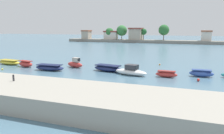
{
  "coord_description": "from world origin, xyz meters",
  "views": [
    {
      "loc": [
        20.58,
        -26.47,
        7.47
      ],
      "look_at": [
        7.72,
        8.54,
        0.94
      ],
      "focal_mm": 36.04,
      "sensor_mm": 36.0,
      "label": 1
    }
  ],
  "objects_px": {
    "moored_boat_0": "(9,62)",
    "mooring_buoy_0": "(160,64)",
    "moored_boat_1": "(26,64)",
    "moored_boat_4": "(108,68)",
    "moored_boat_3": "(75,64)",
    "mooring_buoy_2": "(2,69)",
    "moored_boat_7": "(201,73)",
    "moored_boat_5": "(131,71)",
    "moored_boat_2": "(50,68)",
    "mooring_buoy_1": "(198,80)",
    "mooring_bollard": "(13,78)",
    "moored_boat_6": "(166,74)"
  },
  "relations": [
    {
      "from": "moored_boat_4",
      "to": "mooring_buoy_0",
      "type": "xyz_separation_m",
      "value": [
        7.56,
        9.47,
        -0.38
      ]
    },
    {
      "from": "moored_boat_1",
      "to": "mooring_buoy_0",
      "type": "distance_m",
      "value": 26.44
    },
    {
      "from": "moored_boat_0",
      "to": "moored_boat_1",
      "type": "xyz_separation_m",
      "value": [
        5.21,
        -1.19,
        0.13
      ]
    },
    {
      "from": "moored_boat_7",
      "to": "moored_boat_3",
      "type": "bearing_deg",
      "value": 179.27
    },
    {
      "from": "moored_boat_0",
      "to": "mooring_buoy_2",
      "type": "xyz_separation_m",
      "value": [
        3.55,
        -5.3,
        -0.31
      ]
    },
    {
      "from": "moored_boat_3",
      "to": "mooring_buoy_2",
      "type": "bearing_deg",
      "value": -130.88
    },
    {
      "from": "moored_boat_3",
      "to": "mooring_buoy_1",
      "type": "distance_m",
      "value": 22.32
    },
    {
      "from": "mooring_buoy_0",
      "to": "mooring_buoy_2",
      "type": "height_order",
      "value": "mooring_buoy_2"
    },
    {
      "from": "moored_boat_2",
      "to": "moored_boat_7",
      "type": "height_order",
      "value": "moored_boat_7"
    },
    {
      "from": "moored_boat_5",
      "to": "mooring_buoy_0",
      "type": "relative_size",
      "value": 19.72
    },
    {
      "from": "moored_boat_7",
      "to": "mooring_buoy_1",
      "type": "xyz_separation_m",
      "value": [
        -0.45,
        -3.47,
        -0.32
      ]
    },
    {
      "from": "moored_boat_0",
      "to": "moored_boat_5",
      "type": "relative_size",
      "value": 0.97
    },
    {
      "from": "moored_boat_1",
      "to": "mooring_buoy_2",
      "type": "relative_size",
      "value": 12.09
    },
    {
      "from": "moored_boat_1",
      "to": "mooring_buoy_0",
      "type": "height_order",
      "value": "moored_boat_1"
    },
    {
      "from": "moored_boat_6",
      "to": "mooring_buoy_2",
      "type": "bearing_deg",
      "value": -172.61
    },
    {
      "from": "moored_boat_0",
      "to": "mooring_buoy_0",
      "type": "bearing_deg",
      "value": 23.44
    },
    {
      "from": "moored_boat_1",
      "to": "moored_boat_4",
      "type": "bearing_deg",
      "value": 15.58
    },
    {
      "from": "moored_boat_3",
      "to": "mooring_buoy_2",
      "type": "xyz_separation_m",
      "value": [
        -10.97,
        -6.86,
        -0.55
      ]
    },
    {
      "from": "moored_boat_5",
      "to": "mooring_buoy_1",
      "type": "xyz_separation_m",
      "value": [
        10.1,
        -0.92,
        -0.41
      ]
    },
    {
      "from": "mooring_bollard",
      "to": "moored_boat_2",
      "type": "bearing_deg",
      "value": 111.91
    },
    {
      "from": "moored_boat_0",
      "to": "mooring_buoy_1",
      "type": "distance_m",
      "value": 36.56
    },
    {
      "from": "moored_boat_4",
      "to": "moored_boat_5",
      "type": "relative_size",
      "value": 0.99
    },
    {
      "from": "moored_boat_7",
      "to": "mooring_buoy_1",
      "type": "height_order",
      "value": "moored_boat_7"
    },
    {
      "from": "moored_boat_5",
      "to": "mooring_bollard",
      "type": "bearing_deg",
      "value": -105.68
    },
    {
      "from": "mooring_bollard",
      "to": "mooring_buoy_0",
      "type": "bearing_deg",
      "value": 66.39
    },
    {
      "from": "moored_boat_3",
      "to": "moored_boat_7",
      "type": "bearing_deg",
      "value": 15.8
    },
    {
      "from": "mooring_bollard",
      "to": "moored_boat_2",
      "type": "xyz_separation_m",
      "value": [
        -5.84,
        14.53,
        -1.64
      ]
    },
    {
      "from": "moored_boat_1",
      "to": "moored_boat_3",
      "type": "height_order",
      "value": "moored_boat_3"
    },
    {
      "from": "moored_boat_0",
      "to": "mooring_buoy_0",
      "type": "height_order",
      "value": "moored_boat_0"
    },
    {
      "from": "mooring_bollard",
      "to": "moored_boat_2",
      "type": "relative_size",
      "value": 0.12
    },
    {
      "from": "moored_boat_7",
      "to": "moored_boat_0",
      "type": "bearing_deg",
      "value": -177.81
    },
    {
      "from": "moored_boat_0",
      "to": "moored_boat_6",
      "type": "height_order",
      "value": "moored_boat_6"
    },
    {
      "from": "moored_boat_1",
      "to": "moored_boat_4",
      "type": "relative_size",
      "value": 0.64
    },
    {
      "from": "moored_boat_4",
      "to": "mooring_buoy_1",
      "type": "distance_m",
      "value": 14.98
    },
    {
      "from": "mooring_bollard",
      "to": "moored_boat_0",
      "type": "relative_size",
      "value": 0.12
    },
    {
      "from": "moored_boat_5",
      "to": "mooring_buoy_0",
      "type": "distance_m",
      "value": 11.58
    },
    {
      "from": "mooring_buoy_2",
      "to": "moored_boat_6",
      "type": "bearing_deg",
      "value": 8.21
    },
    {
      "from": "moored_boat_4",
      "to": "moored_boat_6",
      "type": "height_order",
      "value": "moored_boat_4"
    },
    {
      "from": "moored_boat_7",
      "to": "mooring_buoy_2",
      "type": "relative_size",
      "value": 11.89
    },
    {
      "from": "moored_boat_1",
      "to": "mooring_buoy_2",
      "type": "bearing_deg",
      "value": -101.26
    },
    {
      "from": "mooring_bollard",
      "to": "moored_boat_5",
      "type": "distance_m",
      "value": 18.03
    },
    {
      "from": "moored_boat_7",
      "to": "mooring_buoy_0",
      "type": "bearing_deg",
      "value": 131.98
    },
    {
      "from": "moored_boat_0",
      "to": "moored_boat_6",
      "type": "distance_m",
      "value": 31.93
    },
    {
      "from": "moored_boat_5",
      "to": "mooring_buoy_1",
      "type": "height_order",
      "value": "moored_boat_5"
    },
    {
      "from": "moored_boat_1",
      "to": "moored_boat_2",
      "type": "height_order",
      "value": "moored_boat_1"
    },
    {
      "from": "moored_boat_3",
      "to": "moored_boat_4",
      "type": "bearing_deg",
      "value": 6.66
    },
    {
      "from": "moored_boat_7",
      "to": "moored_boat_2",
      "type": "bearing_deg",
      "value": -171.13
    },
    {
      "from": "moored_boat_5",
      "to": "mooring_buoy_0",
      "type": "bearing_deg",
      "value": 89.0
    },
    {
      "from": "moored_boat_0",
      "to": "moored_boat_2",
      "type": "bearing_deg",
      "value": -7.51
    },
    {
      "from": "mooring_buoy_1",
      "to": "mooring_bollard",
      "type": "bearing_deg",
      "value": -142.06
    }
  ]
}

